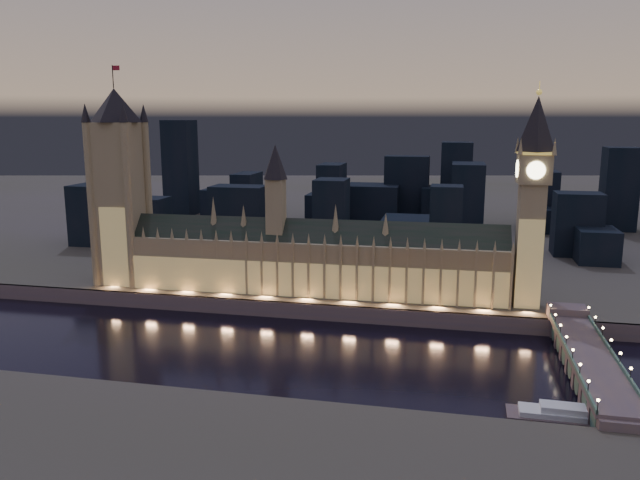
% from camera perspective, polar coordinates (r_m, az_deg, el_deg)
% --- Properties ---
extents(ground_plane, '(2000.00, 2000.00, 0.00)m').
position_cam_1_polar(ground_plane, '(278.98, -3.44, -9.80)').
color(ground_plane, black).
rests_on(ground_plane, ground).
extents(north_bank, '(2000.00, 960.00, 8.00)m').
position_cam_1_polar(north_bank, '(779.87, 6.88, 4.02)').
color(north_bank, '#43422B').
rests_on(north_bank, ground).
extents(embankment_wall, '(2000.00, 2.50, 8.00)m').
position_cam_1_polar(embankment_wall, '(315.10, -1.44, -6.52)').
color(embankment_wall, '#574B58').
rests_on(embankment_wall, ground).
extents(palace_of_westminster, '(202.00, 23.95, 78.00)m').
position_cam_1_polar(palace_of_westminster, '(328.97, -0.81, -1.72)').
color(palace_of_westminster, '#97805D').
rests_on(palace_of_westminster, north_bank).
extents(victoria_tower, '(31.68, 31.68, 119.02)m').
position_cam_1_polar(victoria_tower, '(362.71, -17.90, 5.45)').
color(victoria_tower, '#97805D').
rests_on(victoria_tower, north_bank).
extents(elizabeth_tower, '(18.00, 18.00, 108.18)m').
position_cam_1_polar(elizabeth_tower, '(316.39, 18.91, 4.87)').
color(elizabeth_tower, '#97805D').
rests_on(elizabeth_tower, north_bank).
extents(westminster_bridge, '(17.39, 113.00, 15.90)m').
position_cam_1_polar(westminster_bridge, '(269.85, 23.24, -10.10)').
color(westminster_bridge, '#574B58').
rests_on(westminster_bridge, ground).
extents(river_boat, '(46.26, 11.84, 4.50)m').
position_cam_1_polar(river_boat, '(233.78, 22.50, -14.56)').
color(river_boat, '#574B58').
rests_on(river_boat, ground).
extents(city_backdrop, '(479.68, 215.63, 89.17)m').
position_cam_1_polar(city_backdrop, '(503.60, 7.40, 3.31)').
color(city_backdrop, black).
rests_on(city_backdrop, north_bank).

